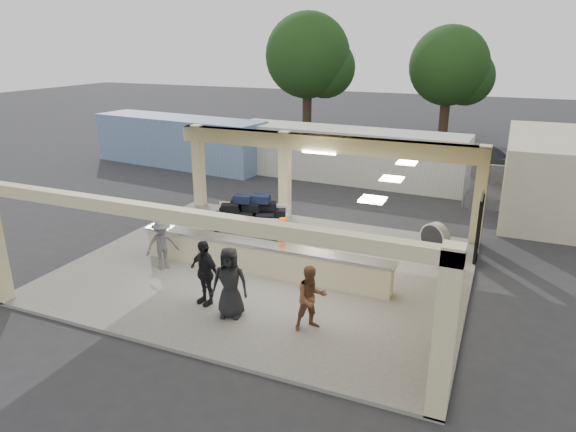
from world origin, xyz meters
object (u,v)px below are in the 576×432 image
at_px(passenger_a, 311,298).
at_px(passenger_c, 162,244).
at_px(baggage_handler, 281,241).
at_px(car_white_a, 563,184).
at_px(baggage_counter, 261,258).
at_px(container_blue, 179,141).
at_px(container_white, 345,155).
at_px(passenger_b, 204,272).
at_px(drum_fan, 435,238).
at_px(passenger_d, 230,282).
at_px(car_dark, 481,162).
at_px(luggage_cart, 249,214).

relative_size(passenger_a, passenger_c, 1.03).
height_order(baggage_handler, car_white_a, baggage_handler).
xyz_separation_m(baggage_counter, container_blue, (-10.96, 11.71, 0.79)).
height_order(baggage_counter, baggage_handler, baggage_handler).
height_order(car_white_a, container_white, container_white).
height_order(passenger_b, passenger_c, passenger_b).
distance_m(passenger_b, passenger_c, 2.79).
height_order(drum_fan, passenger_c, passenger_c).
xyz_separation_m(passenger_d, container_white, (-1.51, 14.81, 0.27)).
bearing_deg(container_white, passenger_b, -84.94).
xyz_separation_m(baggage_counter, container_white, (-1.11, 12.18, 0.73)).
xyz_separation_m(passenger_c, car_dark, (8.29, 16.47, -0.10)).
xyz_separation_m(luggage_cart, passenger_c, (-1.17, -3.53, -0.05)).
bearing_deg(passenger_a, car_dark, 39.61).
bearing_deg(container_white, car_dark, 30.75).
relative_size(car_white_a, car_dark, 1.00).
height_order(car_dark, container_blue, container_blue).
distance_m(luggage_cart, car_white_a, 14.78).
height_order(passenger_d, container_white, container_white).
bearing_deg(container_blue, passenger_c, -51.62).
distance_m(luggage_cart, container_blue, 12.90).
xyz_separation_m(baggage_counter, car_dark, (5.32, 15.59, 0.21)).
height_order(baggage_counter, car_white_a, car_white_a).
relative_size(passenger_c, container_white, 0.13).
bearing_deg(car_dark, drum_fan, -147.80).
bearing_deg(container_white, drum_fan, -53.50).
distance_m(passenger_c, container_blue, 14.93).
height_order(passenger_a, container_white, container_white).
distance_m(baggage_handler, passenger_b, 3.24).
bearing_deg(baggage_counter, car_white_a, 54.60).
xyz_separation_m(passenger_c, car_white_a, (11.99, 13.59, -0.22)).
height_order(luggage_cart, passenger_a, passenger_a).
bearing_deg(passenger_c, baggage_counter, -34.38).
bearing_deg(drum_fan, container_blue, -175.33).
height_order(luggage_cart, container_blue, container_blue).
xyz_separation_m(drum_fan, passenger_b, (-5.19, -5.84, 0.31)).
distance_m(passenger_b, container_white, 14.50).
xyz_separation_m(baggage_counter, baggage_handler, (0.30, 0.82, 0.31)).
bearing_deg(passenger_a, passenger_b, 136.64).
bearing_deg(passenger_d, passenger_c, 136.85).
relative_size(drum_fan, passenger_d, 0.59).
distance_m(luggage_cart, baggage_handler, 2.78).
xyz_separation_m(baggage_counter, car_white_a, (9.03, 12.71, 0.10)).
bearing_deg(passenger_a, container_blue, 92.17).
bearing_deg(car_dark, passenger_b, -162.73).
bearing_deg(luggage_cart, passenger_b, -89.59).
relative_size(baggage_counter, container_blue, 0.78).
xyz_separation_m(passenger_c, container_blue, (-8.00, 12.60, 0.47)).
relative_size(baggage_counter, passenger_d, 4.36).
bearing_deg(container_white, car_white_a, 5.82).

